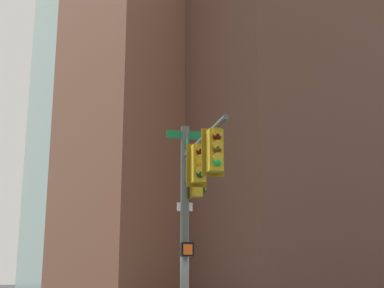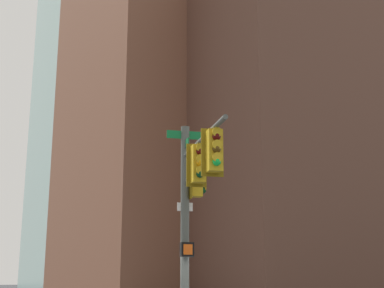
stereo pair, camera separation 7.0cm
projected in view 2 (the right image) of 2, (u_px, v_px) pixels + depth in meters
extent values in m
cylinder|color=#4C514C|center=(185.00, 234.00, 15.47)|extent=(0.25, 0.25, 6.28)
cylinder|color=#4C514C|center=(202.00, 139.00, 14.01)|extent=(1.39, 4.04, 0.12)
cylinder|color=#4C514C|center=(191.00, 166.00, 15.18)|extent=(0.39, 1.01, 0.75)
cube|color=#0F6B33|center=(185.00, 135.00, 16.15)|extent=(1.06, 0.36, 0.24)
cube|color=#0F6B33|center=(185.00, 145.00, 16.08)|extent=(0.29, 0.85, 0.24)
cube|color=white|center=(185.00, 207.00, 15.65)|extent=(0.44, 0.16, 0.24)
cube|color=gold|center=(198.00, 164.00, 14.34)|extent=(0.43, 0.43, 1.00)
cube|color=#775E0F|center=(196.00, 165.00, 14.52)|extent=(0.53, 0.20, 1.16)
sphere|color=#470A07|center=(200.00, 151.00, 14.21)|extent=(0.20, 0.20, 0.20)
cylinder|color=gold|center=(201.00, 147.00, 14.17)|extent=(0.23, 0.11, 0.23)
sphere|color=#F29E0C|center=(200.00, 163.00, 14.14)|extent=(0.20, 0.20, 0.20)
cylinder|color=gold|center=(201.00, 159.00, 14.10)|extent=(0.23, 0.11, 0.23)
sphere|color=#0A3819|center=(200.00, 174.00, 14.07)|extent=(0.20, 0.20, 0.20)
cylinder|color=gold|center=(201.00, 170.00, 14.03)|extent=(0.23, 0.11, 0.23)
cube|color=gold|center=(214.00, 151.00, 12.81)|extent=(0.43, 0.43, 1.00)
cube|color=#775E0F|center=(212.00, 153.00, 12.99)|extent=(0.53, 0.20, 1.16)
sphere|color=#470A07|center=(216.00, 136.00, 12.68)|extent=(0.20, 0.20, 0.20)
cylinder|color=gold|center=(217.00, 132.00, 12.64)|extent=(0.23, 0.11, 0.23)
sphere|color=#4C330A|center=(217.00, 149.00, 12.61)|extent=(0.20, 0.20, 0.20)
cylinder|color=gold|center=(217.00, 145.00, 12.57)|extent=(0.23, 0.11, 0.23)
sphere|color=green|center=(217.00, 162.00, 12.55)|extent=(0.20, 0.20, 0.20)
cylinder|color=gold|center=(217.00, 157.00, 12.50)|extent=(0.23, 0.11, 0.23)
cube|color=gold|center=(196.00, 180.00, 15.91)|extent=(0.43, 0.43, 1.00)
cube|color=#775E0F|center=(190.00, 180.00, 15.87)|extent=(0.20, 0.53, 1.16)
sphere|color=#470A07|center=(203.00, 170.00, 16.02)|extent=(0.20, 0.20, 0.20)
cylinder|color=gold|center=(205.00, 167.00, 16.06)|extent=(0.11, 0.23, 0.23)
sphere|color=#F29E0C|center=(203.00, 180.00, 15.95)|extent=(0.20, 0.20, 0.20)
cylinder|color=gold|center=(205.00, 177.00, 15.99)|extent=(0.11, 0.23, 0.23)
sphere|color=#0A3819|center=(203.00, 190.00, 15.88)|extent=(0.20, 0.20, 0.20)
cylinder|color=gold|center=(205.00, 187.00, 15.92)|extent=(0.11, 0.23, 0.23)
cube|color=black|center=(187.00, 250.00, 15.11)|extent=(0.42, 0.35, 0.40)
cube|color=#EA5914|center=(188.00, 249.00, 14.98)|extent=(0.25, 0.10, 0.28)
cube|color=brown|center=(195.00, 25.00, 60.41)|extent=(24.55, 19.71, 57.79)
cube|color=brown|center=(287.00, 138.00, 49.52)|extent=(20.01, 17.89, 28.01)
cube|color=#9EC6C1|center=(169.00, 21.00, 77.26)|extent=(29.51, 30.75, 73.85)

